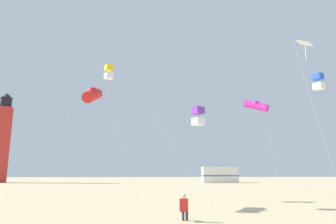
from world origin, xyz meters
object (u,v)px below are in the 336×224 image
object	(u,v)px
kite_tube_scarlet	(93,95)
rv_van_white	(220,175)
kite_tube_magenta	(256,105)
kite_flyer_standing	(184,206)
kite_box_gold	(109,72)
kite_diamond_white	(306,49)
lighthouse_distant	(2,140)
kite_box_blue	(318,82)
kite_box_violet	(198,116)

from	to	relation	value
kite_tube_scarlet	rv_van_white	world-z (taller)	kite_tube_scarlet
kite_tube_magenta	rv_van_white	xyz separation A→B (m)	(2.70, 27.05, -6.96)
kite_tube_magenta	kite_flyer_standing	bearing A→B (deg)	-121.55
kite_box_gold	rv_van_white	distance (m)	36.33
kite_diamond_white	lighthouse_distant	distance (m)	54.63
lighthouse_distant	kite_tube_scarlet	bearing A→B (deg)	-58.62
kite_box_blue	kite_tube_scarlet	bearing A→B (deg)	-176.84
kite_box_violet	kite_tube_magenta	world-z (taller)	kite_tube_magenta
kite_box_blue	rv_van_white	distance (m)	35.90
kite_box_blue	lighthouse_distant	xyz separation A→B (m)	(-39.19, 37.99, -0.45)
kite_box_blue	rv_van_white	bearing A→B (deg)	88.07
kite_flyer_standing	lighthouse_distant	bearing A→B (deg)	-42.62
kite_tube_scarlet	kite_diamond_white	bearing A→B (deg)	-3.23
rv_van_white	lighthouse_distant	bearing A→B (deg)	176.32
kite_box_blue	kite_diamond_white	world-z (taller)	kite_diamond_white
kite_tube_magenta	kite_tube_scarlet	bearing A→B (deg)	-147.18
kite_box_violet	kite_box_gold	bearing A→B (deg)	139.57
kite_box_gold	kite_box_violet	bearing A→B (deg)	-40.43
kite_tube_magenta	kite_diamond_white	distance (m)	9.93
kite_tube_magenta	kite_diamond_white	xyz separation A→B (m)	(-0.13, -9.80, 1.62)
kite_flyer_standing	kite_box_blue	distance (m)	14.35
kite_diamond_white	lighthouse_distant	bearing A→B (deg)	133.46
kite_box_violet	kite_diamond_white	size ratio (longest dim) A/B	0.57
kite_tube_scarlet	kite_box_blue	xyz separation A→B (m)	(15.49, 0.86, 1.45)
kite_box_gold	kite_box_blue	bearing A→B (deg)	-14.57
kite_diamond_white	lighthouse_distant	xyz separation A→B (m)	(-37.55, 39.63, -2.13)
kite_tube_magenta	rv_van_white	bearing A→B (deg)	84.31
kite_flyer_standing	kite_box_violet	size ratio (longest dim) A/B	0.19
kite_box_violet	kite_tube_scarlet	bearing A→B (deg)	174.94
lighthouse_distant	rv_van_white	world-z (taller)	lighthouse_distant
kite_diamond_white	rv_van_white	size ratio (longest dim) A/B	1.65
kite_flyer_standing	kite_box_gold	bearing A→B (deg)	-50.42
kite_tube_magenta	kite_box_gold	bearing A→B (deg)	-162.90
kite_tube_scarlet	lighthouse_distant	bearing A→B (deg)	121.38
kite_box_violet	kite_diamond_white	bearing A→B (deg)	-1.55
kite_box_violet	kite_diamond_white	xyz separation A→B (m)	(7.23, -0.20, 4.54)
kite_tube_scarlet	kite_box_violet	xyz separation A→B (m)	(6.62, -0.59, -1.41)
kite_box_violet	kite_box_gold	size ratio (longest dim) A/B	0.57
kite_tube_magenta	kite_box_blue	world-z (taller)	kite_tube_magenta
kite_tube_scarlet	kite_tube_magenta	distance (m)	16.71
kite_flyer_standing	lighthouse_distant	world-z (taller)	lighthouse_distant
kite_box_gold	lighthouse_distant	bearing A→B (deg)	125.17
kite_box_gold	rv_van_white	world-z (taller)	kite_box_gold
kite_box_violet	kite_box_blue	size ratio (longest dim) A/B	0.68
kite_flyer_standing	kite_box_blue	size ratio (longest dim) A/B	0.13
kite_box_violet	kite_flyer_standing	bearing A→B (deg)	-107.30
kite_tube_scarlet	kite_box_violet	distance (m)	6.79
kite_tube_scarlet	kite_tube_magenta	bearing A→B (deg)	32.82
kite_box_gold	kite_diamond_white	world-z (taller)	kite_diamond_white
kite_box_violet	rv_van_white	distance (m)	38.22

